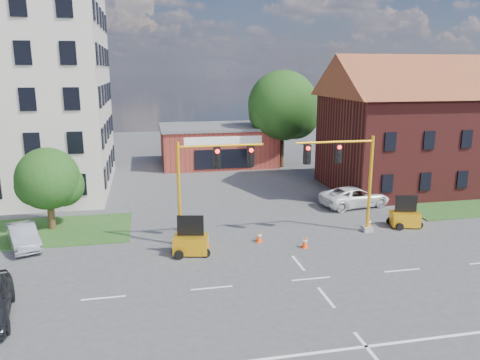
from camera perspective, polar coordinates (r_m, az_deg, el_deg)
The scene contains 16 objects.
ground at distance 24.11m, azimuth 8.65°, elevation -11.82°, with size 120.00×120.00×0.00m, color #434346.
lane_markings at distance 21.63m, azimuth 11.47°, elevation -15.03°, with size 60.00×36.00×0.01m, color white, non-canonical shape.
brick_shop at distance 51.63m, azimuth -2.78°, elevation 4.33°, with size 12.40×8.40×4.30m.
townhouse_row at distance 44.85m, azimuth 23.77°, elevation 6.73°, with size 21.00×11.00×11.50m.
tree_large at distance 49.87m, azimuth 5.61°, elevation 8.72°, with size 7.67×7.31×10.20m.
tree_nw_front at distance 32.31m, azimuth -21.99°, elevation -0.06°, with size 4.19×3.99×5.40m.
signal_mast_west at distance 27.36m, azimuth -4.04°, elevation 0.04°, with size 5.30×0.60×6.20m.
signal_mast_east at distance 29.75m, azimuth 12.83°, elevation 0.82°, with size 5.30×0.60×6.20m.
trailer_west at distance 26.72m, azimuth -6.01°, elevation -7.60°, with size 2.13×1.63×2.17m.
trailer_east at distance 32.93m, azimuth 19.46°, elevation -4.33°, with size 2.03×1.60×2.04m.
cone_a at distance 28.51m, azimuth 2.36°, elevation -6.90°, with size 0.40×0.40×0.70m.
cone_b at distance 27.73m, azimuth -4.10°, elevation -7.52°, with size 0.40×0.40×0.70m.
cone_c at distance 27.87m, azimuth 7.92°, elevation -7.51°, with size 0.40×0.40×0.70m.
cone_d at distance 32.10m, azimuth 15.43°, elevation -5.05°, with size 0.40×0.40×0.70m.
pickup_white at distance 36.73m, azimuth 13.83°, elevation -1.98°, with size 2.49×5.40×1.50m, color white.
sedan_silver_front at distance 30.34m, azimuth -24.94°, elevation -6.23°, with size 1.44×4.14×1.36m, color #AEAFB6.
Camera 1 is at (-7.83, -20.42, 10.16)m, focal length 35.00 mm.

